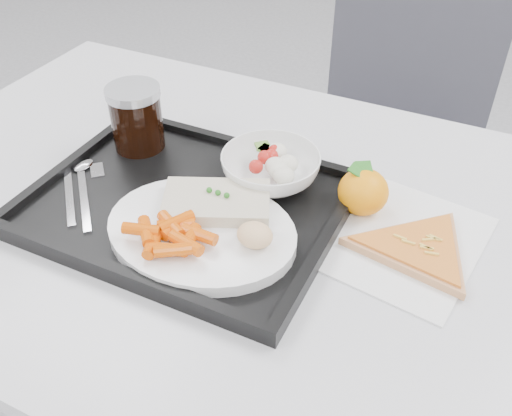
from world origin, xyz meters
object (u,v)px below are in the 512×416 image
at_px(table, 235,239).
at_px(cola_glass, 136,117).
at_px(dinner_plate, 201,231).
at_px(chair, 393,129).
at_px(salad_bowl, 271,168).
at_px(tray, 187,205).
at_px(tangerine, 363,192).
at_px(pizza_slice, 418,248).

distance_m(table, cola_glass, 0.26).
relative_size(table, dinner_plate, 4.44).
relative_size(chair, salad_bowl, 6.11).
distance_m(tray, tangerine, 0.26).
bearing_deg(table, chair, 82.35).
bearing_deg(salad_bowl, dinner_plate, -101.14).
relative_size(chair, tangerine, 11.44).
relative_size(chair, tray, 2.07).
xyz_separation_m(cola_glass, tangerine, (0.39, 0.01, -0.04)).
bearing_deg(pizza_slice, cola_glass, 174.95).
bearing_deg(tangerine, dinner_plate, -136.23).
bearing_deg(chair, tangerine, -82.21).
relative_size(table, chair, 1.29).
bearing_deg(cola_glass, salad_bowl, 1.21).
distance_m(table, dinner_plate, 0.13).
xyz_separation_m(table, dinner_plate, (-0.00, -0.09, 0.09)).
bearing_deg(salad_bowl, table, -114.71).
bearing_deg(dinner_plate, chair, 83.18).
relative_size(chair, cola_glass, 8.61).
relative_size(tray, pizza_slice, 1.68).
xyz_separation_m(dinner_plate, pizza_slice, (0.27, 0.11, -0.01)).
bearing_deg(table, dinner_plate, -90.69).
bearing_deg(tangerine, table, -156.72).
height_order(table, cola_glass, cola_glass).
xyz_separation_m(chair, tangerine, (0.08, -0.61, 0.25)).
distance_m(cola_glass, pizza_slice, 0.49).
xyz_separation_m(dinner_plate, salad_bowl, (0.03, 0.16, 0.01)).
bearing_deg(dinner_plate, salad_bowl, 78.86).
height_order(table, pizza_slice, pizza_slice).
bearing_deg(cola_glass, chair, 64.11).
height_order(cola_glass, tangerine, cola_glass).
bearing_deg(chair, salad_bowl, -95.70).
relative_size(table, cola_glass, 11.11).
xyz_separation_m(table, tray, (-0.06, -0.04, 0.08)).
height_order(tray, salad_bowl, salad_bowl).
height_order(table, chair, chair).
bearing_deg(table, pizza_slice, 3.73).
height_order(tray, cola_glass, cola_glass).
distance_m(chair, tray, 0.77).
xyz_separation_m(table, tangerine, (0.17, 0.08, 0.10)).
height_order(table, dinner_plate, dinner_plate).
distance_m(dinner_plate, pizza_slice, 0.30).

